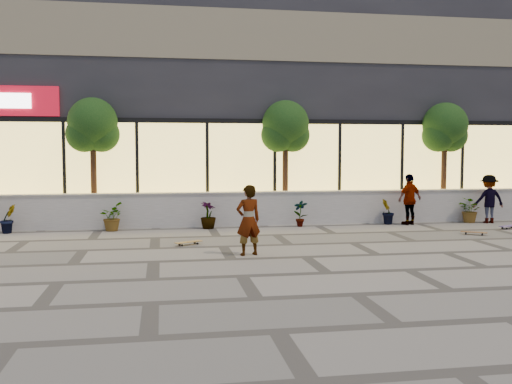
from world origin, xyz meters
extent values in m
plane|color=gray|center=(0.00, 0.00, 0.00)|extent=(80.00, 80.00, 0.00)
cube|color=silver|center=(0.00, 7.00, 0.50)|extent=(22.00, 0.35, 1.00)
cube|color=#B2AFA8|center=(0.00, 7.00, 1.02)|extent=(22.00, 0.42, 0.04)
cube|color=#25252A|center=(0.00, 12.50, 4.25)|extent=(24.00, 9.00, 8.50)
cube|color=#FFD966|center=(0.00, 7.98, 1.70)|extent=(23.04, 0.05, 3.00)
cube|color=black|center=(0.00, 7.95, 3.25)|extent=(23.04, 0.08, 0.15)
cube|color=brown|center=(0.00, 7.98, 6.00)|extent=(21.60, 0.05, 1.60)
imported|color=#143A12|center=(-5.70, 6.45, 0.41)|extent=(0.57, 0.57, 0.81)
imported|color=#143A12|center=(-2.90, 6.45, 0.41)|extent=(0.68, 0.77, 0.81)
imported|color=#143A12|center=(-0.10, 6.45, 0.41)|extent=(0.64, 0.64, 0.81)
imported|color=#143A12|center=(2.70, 6.45, 0.41)|extent=(0.46, 0.35, 0.81)
imported|color=#143A12|center=(5.50, 6.45, 0.41)|extent=(0.55, 0.57, 0.81)
imported|color=#143A12|center=(8.30, 6.45, 0.41)|extent=(0.77, 0.84, 0.81)
cylinder|color=#412317|center=(-3.50, 7.70, 1.62)|extent=(0.18, 0.18, 3.24)
sphere|color=#143A12|center=(-3.50, 7.70, 3.17)|extent=(1.50, 1.50, 1.50)
sphere|color=#143A12|center=(-3.75, 7.65, 2.81)|extent=(1.10, 1.10, 1.10)
sphere|color=#143A12|center=(-3.25, 7.75, 2.81)|extent=(1.10, 1.10, 1.10)
cylinder|color=#412317|center=(2.50, 7.70, 1.62)|extent=(0.18, 0.18, 3.24)
sphere|color=#143A12|center=(2.50, 7.70, 3.17)|extent=(1.50, 1.50, 1.50)
sphere|color=#143A12|center=(2.25, 7.65, 2.81)|extent=(1.10, 1.10, 1.10)
sphere|color=#143A12|center=(2.75, 7.75, 2.81)|extent=(1.10, 1.10, 1.10)
cylinder|color=#412317|center=(8.00, 7.70, 1.62)|extent=(0.18, 0.18, 3.24)
sphere|color=#143A12|center=(8.00, 7.70, 3.17)|extent=(1.50, 1.50, 1.50)
sphere|color=#143A12|center=(7.75, 7.65, 2.81)|extent=(1.10, 1.10, 1.10)
sphere|color=#143A12|center=(8.25, 7.75, 2.81)|extent=(1.10, 1.10, 1.10)
imported|color=silver|center=(0.43, 2.05, 0.78)|extent=(0.65, 0.51, 1.56)
imported|color=silver|center=(6.15, 6.30, 0.79)|extent=(1.01, 0.72, 1.59)
imported|color=maroon|center=(8.82, 6.30, 0.77)|extent=(1.02, 0.61, 1.54)
cube|color=olive|center=(-0.82, 3.62, 0.08)|extent=(0.71, 0.49, 0.02)
cylinder|color=black|center=(-0.65, 3.78, 0.03)|extent=(0.06, 0.05, 0.05)
cylinder|color=black|center=(-0.59, 3.67, 0.03)|extent=(0.06, 0.05, 0.05)
cylinder|color=black|center=(-1.04, 3.57, 0.03)|extent=(0.06, 0.05, 0.05)
cylinder|color=black|center=(-0.98, 3.46, 0.03)|extent=(0.06, 0.05, 0.05)
cube|color=brown|center=(7.00, 4.02, 0.08)|extent=(0.68, 0.53, 0.02)
cylinder|color=black|center=(7.21, 3.96, 0.02)|extent=(0.06, 0.05, 0.05)
cylinder|color=black|center=(7.14, 3.85, 0.02)|extent=(0.06, 0.05, 0.05)
cylinder|color=black|center=(6.86, 4.19, 0.02)|extent=(0.06, 0.05, 0.05)
cylinder|color=black|center=(6.79, 4.08, 0.02)|extent=(0.06, 0.05, 0.05)
cube|color=#604A87|center=(8.70, 4.99, 0.08)|extent=(0.78, 0.51, 0.02)
cylinder|color=black|center=(8.89, 5.16, 0.03)|extent=(0.06, 0.05, 0.06)
cylinder|color=black|center=(8.46, 4.96, 0.03)|extent=(0.06, 0.05, 0.06)
cylinder|color=black|center=(8.52, 4.83, 0.03)|extent=(0.06, 0.05, 0.06)
camera|label=1|loc=(-1.45, -10.30, 2.34)|focal=40.00mm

